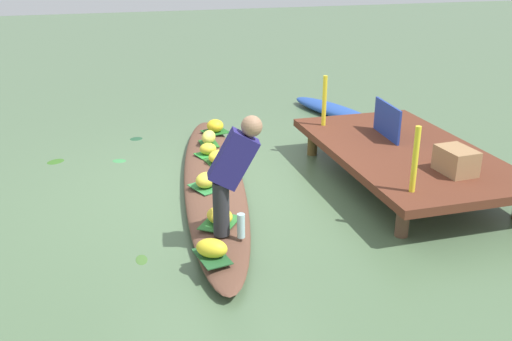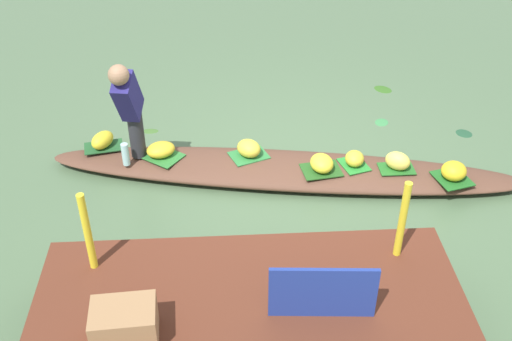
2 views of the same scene
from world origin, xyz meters
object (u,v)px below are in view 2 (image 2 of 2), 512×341
banana_bunch_2 (102,140)px  vendor_boat (284,170)px  banana_bunch_6 (398,161)px  water_bottle (125,154)px  banana_bunch_0 (454,171)px  banana_bunch_1 (355,159)px  banana_bunch_4 (249,148)px  banana_bunch_3 (161,150)px  vendor_person (129,104)px  banana_bunch_5 (322,163)px  market_banner (323,293)px  produce_crate (124,324)px

banana_bunch_2 → vendor_boat: bearing=167.7°
banana_bunch_6 → water_bottle: (2.81, -0.26, 0.02)m
banana_bunch_0 → banana_bunch_6: size_ratio=0.98×
vendor_boat → banana_bunch_6: (-1.15, 0.18, 0.19)m
banana_bunch_1 → banana_bunch_2: 2.72m
banana_bunch_1 → banana_bunch_4: (1.09, -0.24, 0.01)m
banana_bunch_3 → vendor_person: bearing=17.8°
banana_bunch_2 → banana_bunch_5: 2.39m
vendor_person → market_banner: bearing=122.8°
banana_bunch_2 → banana_bunch_3: (-0.64, 0.22, -0.01)m
banana_bunch_4 → banana_bunch_6: (-1.52, 0.34, 0.01)m
vendor_person → produce_crate: (-0.22, 2.59, -0.27)m
banana_bunch_1 → banana_bunch_2: bearing=-10.8°
banana_bunch_1 → banana_bunch_5: (0.36, 0.08, 0.01)m
banana_bunch_4 → banana_bunch_3: bearing=-3.0°
water_bottle → banana_bunch_2: bearing=-50.2°
market_banner → banana_bunch_3: bearing=-58.5°
produce_crate → vendor_person: bearing=-85.2°
banana_bunch_6 → water_bottle: bearing=-5.2°
vendor_boat → market_banner: (-0.03, 2.34, 0.59)m
banana_bunch_0 → water_bottle: bearing=-7.9°
vendor_boat → banana_bunch_2: (1.94, -0.43, 0.18)m
banana_bunch_5 → banana_bunch_6: 0.78m
banana_bunch_5 → vendor_boat: bearing=-23.3°
banana_bunch_4 → vendor_person: size_ratio=0.23×
banana_bunch_0 → market_banner: bearing=49.9°
vendor_boat → banana_bunch_4: bearing=-14.6°
banana_bunch_3 → vendor_person: size_ratio=0.26×
banana_bunch_1 → water_bottle: water_bottle is taller
banana_bunch_2 → banana_bunch_4: size_ratio=1.07×
banana_bunch_5 → produce_crate: 2.89m
banana_bunch_3 → market_banner: bearing=117.6°
banana_bunch_2 → banana_bunch_3: 0.68m
market_banner → water_bottle: bearing=-51.2°
banana_bunch_2 → vendor_person: (-0.39, 0.30, 0.59)m
banana_bunch_0 → banana_bunch_6: banana_bunch_6 is taller
banana_bunch_1 → water_bottle: size_ratio=0.91×
banana_bunch_6 → banana_bunch_4: bearing=-12.6°
vendor_person → water_bottle: bearing=27.5°
vendor_boat → banana_bunch_6: 1.18m
banana_bunch_5 → banana_bunch_6: (-0.78, 0.02, 0.01)m
banana_bunch_4 → vendor_person: vendor_person is taller
vendor_boat → banana_bunch_5: size_ratio=17.69×
banana_bunch_1 → water_bottle: (2.38, -0.16, 0.04)m
water_bottle → produce_crate: bearing=97.1°
banana_bunch_0 → banana_bunch_4: banana_bunch_0 is taller
banana_bunch_2 → banana_bunch_3: bearing=161.4°
banana_bunch_1 → produce_crate: bearing=49.1°
banana_bunch_5 → banana_bunch_6: banana_bunch_6 is taller
market_banner → produce_crate: (1.37, 0.13, -0.08)m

